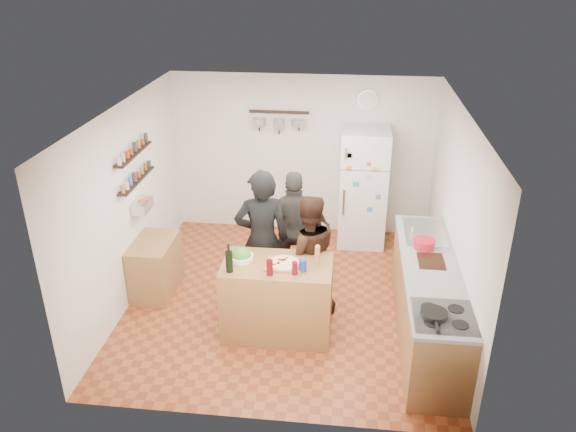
# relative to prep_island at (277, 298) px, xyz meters

# --- Properties ---
(room_shell) EXTENTS (4.20, 4.20, 4.20)m
(room_shell) POSITION_rel_prep_island_xyz_m (0.04, 1.06, 0.79)
(room_shell) COLOR brown
(room_shell) RESTS_ON ground
(prep_island) EXTENTS (1.25, 0.72, 0.91)m
(prep_island) POSITION_rel_prep_island_xyz_m (0.00, 0.00, 0.00)
(prep_island) COLOR brown
(prep_island) RESTS_ON floor
(pizza_board) EXTENTS (0.42, 0.34, 0.02)m
(pizza_board) POSITION_rel_prep_island_xyz_m (0.08, -0.02, 0.47)
(pizza_board) COLOR #926135
(pizza_board) RESTS_ON prep_island
(pizza) EXTENTS (0.34, 0.34, 0.02)m
(pizza) POSITION_rel_prep_island_xyz_m (0.08, -0.02, 0.48)
(pizza) COLOR beige
(pizza) RESTS_ON pizza_board
(salad_bowl) EXTENTS (0.28, 0.28, 0.06)m
(salad_bowl) POSITION_rel_prep_island_xyz_m (-0.42, 0.05, 0.48)
(salad_bowl) COLOR white
(salad_bowl) RESTS_ON prep_island
(wine_bottle) EXTENTS (0.08, 0.08, 0.24)m
(wine_bottle) POSITION_rel_prep_island_xyz_m (-0.50, -0.22, 0.58)
(wine_bottle) COLOR black
(wine_bottle) RESTS_ON prep_island
(wine_glass_near) EXTENTS (0.07, 0.07, 0.18)m
(wine_glass_near) POSITION_rel_prep_island_xyz_m (-0.05, -0.24, 0.54)
(wine_glass_near) COLOR #52070D
(wine_glass_near) RESTS_ON prep_island
(wine_glass_far) EXTENTS (0.06, 0.06, 0.15)m
(wine_glass_far) POSITION_rel_prep_island_xyz_m (0.22, -0.20, 0.53)
(wine_glass_far) COLOR #5C0710
(wine_glass_far) RESTS_ON prep_island
(pepper_mill) EXTENTS (0.06, 0.06, 0.20)m
(pepper_mill) POSITION_rel_prep_island_xyz_m (0.45, 0.05, 0.55)
(pepper_mill) COLOR #A57145
(pepper_mill) RESTS_ON prep_island
(salt_canister) EXTENTS (0.09, 0.09, 0.14)m
(salt_canister) POSITION_rel_prep_island_xyz_m (0.30, -0.12, 0.53)
(salt_canister) COLOR navy
(salt_canister) RESTS_ON prep_island
(person_left) EXTENTS (0.74, 0.57, 1.83)m
(person_left) POSITION_rel_prep_island_xyz_m (-0.26, 0.55, 0.46)
(person_left) COLOR black
(person_left) RESTS_ON floor
(person_center) EXTENTS (0.88, 0.76, 1.56)m
(person_center) POSITION_rel_prep_island_xyz_m (0.31, 0.47, 0.32)
(person_center) COLOR black
(person_center) RESTS_ON floor
(person_back) EXTENTS (0.98, 0.49, 1.61)m
(person_back) POSITION_rel_prep_island_xyz_m (0.09, 1.10, 0.35)
(person_back) COLOR #2F2D2A
(person_back) RESTS_ON floor
(counter_run) EXTENTS (0.63, 2.63, 0.90)m
(counter_run) POSITION_rel_prep_island_xyz_m (1.74, 0.12, -0.01)
(counter_run) COLOR #9E7042
(counter_run) RESTS_ON floor
(stove_top) EXTENTS (0.60, 0.62, 0.02)m
(stove_top) POSITION_rel_prep_island_xyz_m (1.74, -0.83, 0.46)
(stove_top) COLOR white
(stove_top) RESTS_ON counter_run
(skillet) EXTENTS (0.26, 0.26, 0.05)m
(skillet) POSITION_rel_prep_island_xyz_m (1.64, -0.84, 0.49)
(skillet) COLOR black
(skillet) RESTS_ON stove_top
(sink) EXTENTS (0.50, 0.80, 0.03)m
(sink) POSITION_rel_prep_island_xyz_m (1.74, 0.97, 0.46)
(sink) COLOR silver
(sink) RESTS_ON counter_run
(cutting_board) EXTENTS (0.30, 0.40, 0.02)m
(cutting_board) POSITION_rel_prep_island_xyz_m (1.74, 0.24, 0.46)
(cutting_board) COLOR #975337
(cutting_board) RESTS_ON counter_run
(red_bowl) EXTENTS (0.25, 0.25, 0.11)m
(red_bowl) POSITION_rel_prep_island_xyz_m (1.69, 0.56, 0.52)
(red_bowl) COLOR #B61429
(red_bowl) RESTS_ON counter_run
(fridge) EXTENTS (0.70, 0.68, 1.80)m
(fridge) POSITION_rel_prep_island_xyz_m (0.99, 2.42, 0.45)
(fridge) COLOR white
(fridge) RESTS_ON floor
(wall_clock) EXTENTS (0.30, 0.03, 0.30)m
(wall_clock) POSITION_rel_prep_island_xyz_m (0.99, 2.75, 1.69)
(wall_clock) COLOR silver
(wall_clock) RESTS_ON back_wall
(spice_shelf_lower) EXTENTS (0.12, 1.00, 0.02)m
(spice_shelf_lower) POSITION_rel_prep_island_xyz_m (-1.89, 0.87, 1.04)
(spice_shelf_lower) COLOR black
(spice_shelf_lower) RESTS_ON left_wall
(spice_shelf_upper) EXTENTS (0.12, 1.00, 0.02)m
(spice_shelf_upper) POSITION_rel_prep_island_xyz_m (-1.89, 0.87, 1.40)
(spice_shelf_upper) COLOR black
(spice_shelf_upper) RESTS_ON left_wall
(produce_basket) EXTENTS (0.18, 0.35, 0.14)m
(produce_basket) POSITION_rel_prep_island_xyz_m (-1.86, 0.87, 0.69)
(produce_basket) COLOR silver
(produce_basket) RESTS_ON left_wall
(side_table) EXTENTS (0.50, 0.80, 0.73)m
(side_table) POSITION_rel_prep_island_xyz_m (-1.70, 0.68, -0.09)
(side_table) COLOR #A77846
(side_table) RESTS_ON floor
(pot_rack) EXTENTS (0.90, 0.04, 0.04)m
(pot_rack) POSITION_rel_prep_island_xyz_m (-0.31, 2.67, 1.49)
(pot_rack) COLOR black
(pot_rack) RESTS_ON back_wall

